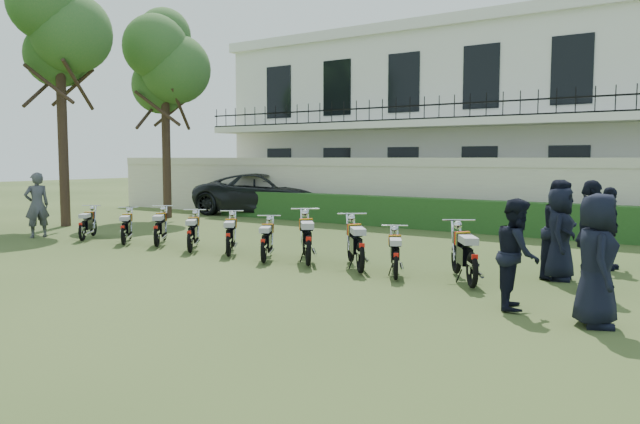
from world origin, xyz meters
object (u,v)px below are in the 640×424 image
(motorcycle_3, at_px, (190,235))
(officer_4, at_px, (561,230))
(tree_west_near, at_px, (165,62))
(suv, at_px, (269,194))
(motorcycle_7, at_px, (360,249))
(officer_1, at_px, (517,254))
(inspector, at_px, (37,205))
(officer_2, at_px, (590,237))
(motorcycle_0, at_px, (82,227))
(motorcycle_9, at_px, (472,261))
(motorcycle_4, at_px, (228,238))
(motorcycle_6, at_px, (308,243))
(tree_west_mid, at_px, (59,24))
(motorcycle_8, at_px, (396,259))
(officer_0, at_px, (597,260))
(motorcycle_2, at_px, (157,230))
(officer_3, at_px, (560,234))
(officer_5, at_px, (608,228))
(motorcycle_1, at_px, (123,230))
(motorcycle_5, at_px, (264,244))

(motorcycle_3, distance_m, officer_4, 8.28)
(tree_west_near, bearing_deg, suv, 52.58)
(motorcycle_7, relative_size, officer_1, 0.94)
(inspector, distance_m, officer_2, 14.73)
(tree_west_near, distance_m, motorcycle_0, 8.88)
(suv, bearing_deg, officer_4, -128.38)
(motorcycle_3, distance_m, motorcycle_9, 7.05)
(motorcycle_4, distance_m, officer_1, 7.03)
(motorcycle_6, height_order, motorcycle_7, motorcycle_6)
(tree_west_mid, distance_m, inspector, 6.47)
(motorcycle_0, bearing_deg, suv, 55.99)
(motorcycle_7, xyz_separation_m, motorcycle_8, (0.87, -0.17, -0.08))
(suv, xyz_separation_m, officer_0, (14.35, -10.29, 0.08))
(motorcycle_2, bearing_deg, motorcycle_0, 148.02)
(motorcycle_3, bearing_deg, motorcycle_0, 143.63)
(officer_3, height_order, officer_5, officer_3)
(motorcycle_9, distance_m, officer_2, 2.00)
(officer_1, bearing_deg, officer_3, -16.55)
(motorcycle_4, relative_size, officer_5, 0.86)
(motorcycle_4, bearing_deg, officer_2, -32.41)
(motorcycle_9, bearing_deg, suv, 109.23)
(motorcycle_8, height_order, officer_2, officer_2)
(motorcycle_9, xyz_separation_m, officer_5, (1.53, 3.51, 0.35))
(officer_3, xyz_separation_m, officer_5, (0.52, 1.73, -0.03))
(tree_west_near, relative_size, motorcycle_4, 5.38)
(motorcycle_0, bearing_deg, motorcycle_8, -39.90)
(motorcycle_0, height_order, officer_3, officer_3)
(motorcycle_2, relative_size, officer_1, 0.85)
(tree_west_mid, distance_m, motorcycle_9, 16.32)
(tree_west_near, distance_m, officer_3, 16.79)
(motorcycle_6, bearing_deg, officer_3, -19.67)
(officer_0, bearing_deg, motorcycle_8, 52.87)
(motorcycle_0, height_order, inspector, inspector)
(suv, bearing_deg, motorcycle_6, -146.29)
(officer_4, bearing_deg, tree_west_mid, 106.08)
(tree_west_mid, distance_m, tree_west_near, 4.11)
(motorcycle_0, xyz_separation_m, officer_1, (12.09, -0.70, 0.42))
(motorcycle_8, distance_m, suv, 14.01)
(motorcycle_9, relative_size, officer_2, 0.89)
(officer_5, bearing_deg, motorcycle_7, 140.41)
(tree_west_near, distance_m, motorcycle_8, 15.35)
(motorcycle_7, distance_m, officer_3, 3.75)
(tree_west_mid, xyz_separation_m, officer_5, (16.52, 1.65, -5.82))
(officer_3, relative_size, officer_5, 1.03)
(motorcycle_6, bearing_deg, motorcycle_1, 142.70)
(inspector, relative_size, officer_1, 1.11)
(motorcycle_5, relative_size, motorcycle_6, 0.91)
(officer_4, bearing_deg, motorcycle_1, 116.56)
(officer_5, bearing_deg, motorcycle_2, 116.98)
(motorcycle_3, distance_m, officer_3, 8.26)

